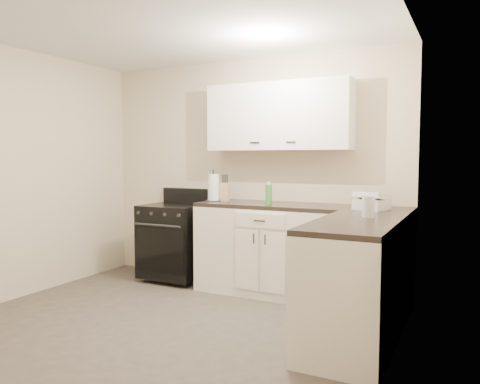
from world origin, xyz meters
The scene contains 18 objects.
floor centered at (0.00, 0.00, 0.00)m, with size 3.60×3.60×0.00m, color #473F38.
ceiling centered at (0.00, 0.00, 2.50)m, with size 3.60×3.60×0.00m, color white.
wall_back centered at (0.00, 1.80, 1.25)m, with size 3.60×3.60×0.00m, color beige.
wall_right centered at (1.80, 0.00, 1.25)m, with size 3.60×3.60×0.00m, color beige.
base_cabinets_back centered at (0.43, 1.50, 0.45)m, with size 1.55×0.60×0.90m, color white.
base_cabinets_right centered at (1.50, 0.85, 0.45)m, with size 0.60×1.90×0.90m, color white.
countertop_back centered at (0.43, 1.50, 0.92)m, with size 1.55×0.60×0.04m, color black.
countertop_right centered at (1.50, 0.85, 0.92)m, with size 0.60×1.90×0.04m, color black.
upper_cabinets centered at (0.43, 1.65, 1.84)m, with size 1.55×0.30×0.70m, color white.
stove centered at (-0.78, 1.48, 0.46)m, with size 0.68×0.58×0.83m, color black.
knife_block centered at (-0.16, 1.54, 1.04)m, with size 0.09×0.08×0.20m, color tan.
paper_towel centered at (-0.26, 1.47, 1.09)m, with size 0.12×0.12×0.29m, color white.
soap_bottle centered at (0.41, 1.42, 1.04)m, with size 0.07×0.07×0.20m, color green.
wicker_basket centered at (1.39, 1.49, 0.99)m, with size 0.29×0.19×0.10m, color tan.
countertop_grill centered at (1.45, 1.37, 0.99)m, with size 0.26×0.24×0.10m, color white.
glass_jar centered at (1.54, 0.81, 1.02)m, with size 0.10×0.10×0.17m, color silver.
oven_mitt_near centered at (1.18, 0.17, 0.53)m, with size 0.02×0.17×0.29m, color black.
oven_mitt_far centered at (1.18, 0.43, 0.50)m, with size 0.02×0.13×0.23m, color black.
Camera 1 is at (2.29, -2.93, 1.41)m, focal length 35.00 mm.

